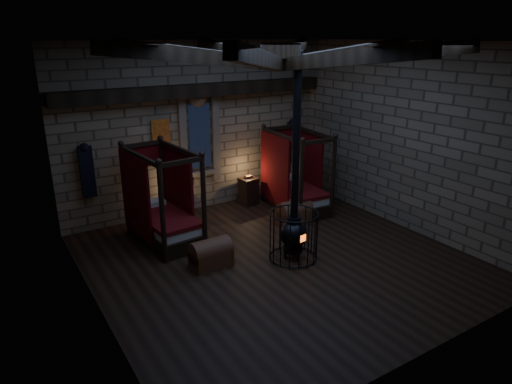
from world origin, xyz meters
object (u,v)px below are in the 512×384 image
trunk_left (211,254)px  trunk_right (294,213)px  bed_right (294,190)px  stove (294,231)px  bed_left (163,218)px

trunk_left → trunk_right: size_ratio=0.98×
bed_right → stove: 2.89m
trunk_left → bed_left: bearing=100.6°
trunk_left → stove: 1.70m
bed_right → stove: (-1.75, -2.30, 0.11)m
bed_left → trunk_left: bearing=-83.6°
bed_left → trunk_left: (0.33, -1.66, -0.25)m
stove → bed_right: bearing=45.4°
bed_left → bed_right: bed_left is taller
bed_right → trunk_right: 1.06m
trunk_right → stove: 1.89m
trunk_left → trunk_right: 2.81m
bed_left → bed_right: (3.62, 0.03, -0.00)m
trunk_left → trunk_right: trunk_right is taller
bed_right → trunk_right: (-0.62, -0.83, -0.24)m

